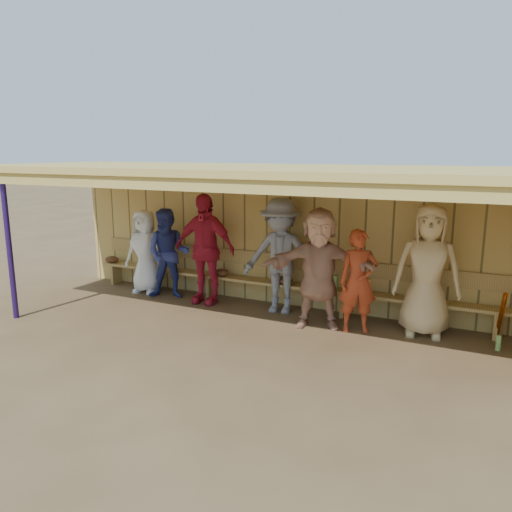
{
  "coord_description": "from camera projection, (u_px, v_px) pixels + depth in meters",
  "views": [
    {
      "loc": [
        3.46,
        -6.79,
        2.73
      ],
      "look_at": [
        0.0,
        0.35,
        1.05
      ],
      "focal_mm": 35.0,
      "sensor_mm": 36.0,
      "label": 1
    }
  ],
  "objects": [
    {
      "name": "ground",
      "position": [
        247.0,
        324.0,
        8.02
      ],
      "size": [
        90.0,
        90.0,
        0.0
      ],
      "primitive_type": "plane",
      "color": "brown",
      "rests_on": "ground"
    },
    {
      "name": "player_b",
      "position": [
        145.0,
        251.0,
        9.68
      ],
      "size": [
        0.85,
        0.61,
        1.63
      ],
      "primitive_type": "imported",
      "rotation": [
        0.0,
        0.0,
        0.12
      ],
      "color": "white",
      "rests_on": "ground"
    },
    {
      "name": "player_c",
      "position": [
        168.0,
        254.0,
        9.29
      ],
      "size": [
        1.0,
        0.9,
        1.69
      ],
      "primitive_type": "imported",
      "rotation": [
        0.0,
        0.0,
        0.38
      ],
      "color": "navy",
      "rests_on": "ground"
    },
    {
      "name": "player_d",
      "position": [
        205.0,
        249.0,
        8.98
      ],
      "size": [
        1.19,
        0.54,
        2.0
      ],
      "primitive_type": "imported",
      "rotation": [
        0.0,
        0.0,
        0.04
      ],
      "color": "red",
      "rests_on": "ground"
    },
    {
      "name": "player_e",
      "position": [
        280.0,
        256.0,
        8.43
      ],
      "size": [
        1.36,
        0.9,
        1.96
      ],
      "primitive_type": "imported",
      "rotation": [
        0.0,
        0.0,
        0.14
      ],
      "color": "gray",
      "rests_on": "ground"
    },
    {
      "name": "player_f",
      "position": [
        319.0,
        268.0,
        7.71
      ],
      "size": [
        1.84,
        1.04,
        1.89
      ],
      "primitive_type": "imported",
      "rotation": [
        0.0,
        0.0,
        0.3
      ],
      "color": "tan",
      "rests_on": "ground"
    },
    {
      "name": "player_g",
      "position": [
        358.0,
        281.0,
        7.55
      ],
      "size": [
        0.68,
        0.58,
        1.58
      ],
      "primitive_type": "imported",
      "rotation": [
        0.0,
        0.0,
        0.41
      ],
      "color": "#B53C1C",
      "rests_on": "ground"
    },
    {
      "name": "player_h",
      "position": [
        427.0,
        271.0,
        7.36
      ],
      "size": [
        1.05,
        0.76,
        1.99
      ],
      "primitive_type": "imported",
      "rotation": [
        0.0,
        0.0,
        0.14
      ],
      "color": "#D9B57A",
      "rests_on": "ground"
    },
    {
      "name": "dugout_structure",
      "position": [
        286.0,
        216.0,
        8.11
      ],
      "size": [
        8.8,
        3.2,
        2.5
      ],
      "color": "tan",
      "rests_on": "ground"
    },
    {
      "name": "bench",
      "position": [
        275.0,
        277.0,
        8.89
      ],
      "size": [
        7.6,
        0.34,
        0.93
      ],
      "color": "tan",
      "rests_on": "ground"
    },
    {
      "name": "dugout_equipment",
      "position": [
        241.0,
        277.0,
        9.05
      ],
      "size": [
        7.52,
        0.62,
        0.8
      ],
      "color": "orange",
      "rests_on": "ground"
    }
  ]
}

